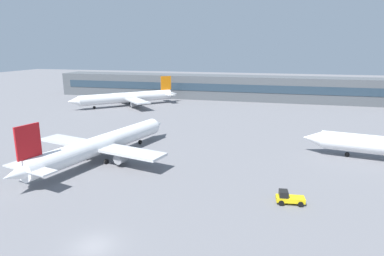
% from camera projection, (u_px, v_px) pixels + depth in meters
% --- Properties ---
extents(ground_plane, '(400.00, 400.00, 0.00)m').
position_uv_depth(ground_plane, '(192.00, 142.00, 71.74)').
color(ground_plane, slate).
extents(terminal_building, '(142.57, 12.13, 9.00)m').
position_uv_depth(terminal_building, '(233.00, 87.00, 129.43)').
color(terminal_building, '#4C5156').
rests_on(terminal_building, ground_plane).
extents(airplane_near, '(26.39, 37.24, 9.32)m').
position_uv_depth(airplane_near, '(103.00, 144.00, 60.09)').
color(airplane_near, white).
rests_on(airplane_near, ground_plane).
extents(airplane_far, '(29.90, 29.41, 9.59)m').
position_uv_depth(airplane_far, '(126.00, 98.00, 114.33)').
color(airplane_far, white).
rests_on(airplane_far, ground_plane).
extents(baggage_tug_yellow, '(3.75, 2.16, 1.75)m').
position_uv_depth(baggage_tug_yellow, '(288.00, 198.00, 43.20)').
color(baggage_tug_yellow, yellow).
rests_on(baggage_tug_yellow, ground_plane).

